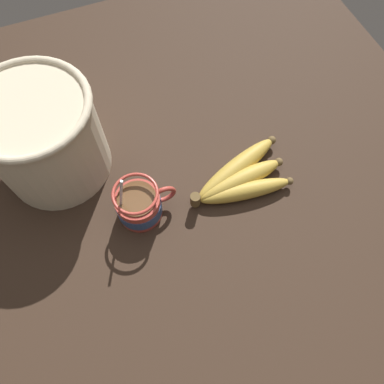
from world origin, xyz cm
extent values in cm
cube|color=#332319|center=(0.00, 0.00, 1.80)|extent=(122.16, 122.16, 3.60)
cylinder|color=#B23D33|center=(-9.19, -2.18, 6.80)|extent=(8.48, 8.48, 6.41)
cylinder|color=navy|center=(-9.19, -2.18, 6.62)|extent=(8.68, 8.68, 3.02)
torus|color=#B23D33|center=(-4.12, -2.18, 7.91)|extent=(5.04, 0.90, 5.04)
cylinder|color=brown|center=(-9.19, -2.18, 10.11)|extent=(7.28, 7.28, 0.40)
torus|color=#B23D33|center=(-9.19, -2.18, 12.23)|extent=(8.48, 8.48, 0.60)
cylinder|color=silver|center=(-11.91, -2.18, 11.56)|extent=(2.98, 0.50, 13.03)
ellipsoid|color=silver|center=(-10.67, -2.18, 5.10)|extent=(3.00, 2.00, 0.80)
cylinder|color=brown|center=(1.36, -4.74, 6.36)|extent=(2.00, 2.00, 3.00)
ellipsoid|color=#B79338|center=(11.56, -6.18, 5.33)|extent=(18.89, 6.03, 3.47)
sphere|color=brown|center=(20.76, -7.48, 5.33)|extent=(1.56, 1.56, 1.56)
ellipsoid|color=#B79338|center=(11.53, -3.71, 5.54)|extent=(18.74, 5.74, 3.89)
sphere|color=brown|center=(20.70, -2.78, 5.54)|extent=(1.75, 1.75, 1.75)
ellipsoid|color=#B79338|center=(12.05, -0.94, 5.60)|extent=(20.82, 10.71, 4.00)
sphere|color=brown|center=(21.79, 2.54, 5.60)|extent=(1.80, 1.80, 1.80)
cylinder|color=beige|center=(-21.45, 14.57, 13.06)|extent=(21.34, 21.34, 18.93)
torus|color=beige|center=(-21.45, 14.57, 22.53)|extent=(22.41, 22.41, 1.49)
camera|label=1|loc=(-10.50, -32.87, 71.90)|focal=35.00mm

